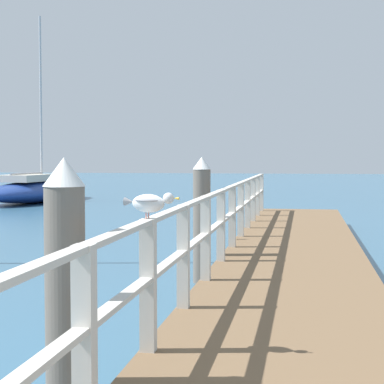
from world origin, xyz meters
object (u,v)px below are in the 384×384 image
object	(u,v)px
dock_piling_near	(65,303)
seagull_foreground	(149,202)
boat_2	(37,190)
dock_piling_far	(202,219)

from	to	relation	value
dock_piling_near	seagull_foreground	distance (m)	1.16
dock_piling_near	seagull_foreground	world-z (taller)	dock_piling_near
dock_piling_near	boat_2	size ratio (longest dim) A/B	0.24
seagull_foreground	dock_piling_far	bearing A→B (deg)	-165.70
dock_piling_near	dock_piling_far	xyz separation A→B (m)	(0.00, 6.17, 0.00)
seagull_foreground	boat_2	xyz separation A→B (m)	(-10.58, 22.91, -1.13)
dock_piling_far	seagull_foreground	size ratio (longest dim) A/B	4.26
dock_piling_far	seagull_foreground	bearing A→B (deg)	-85.79
seagull_foreground	boat_2	world-z (taller)	boat_2
dock_piling_near	dock_piling_far	size ratio (longest dim) A/B	1.00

